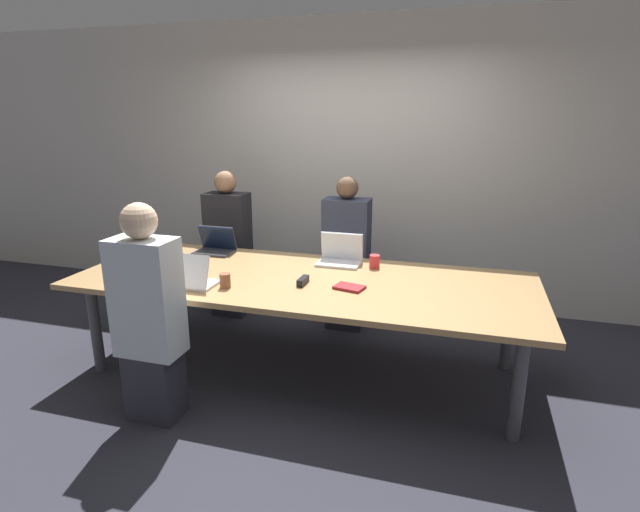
% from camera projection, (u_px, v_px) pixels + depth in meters
% --- Properties ---
extents(ground_plane, '(24.00, 24.00, 0.00)m').
position_uv_depth(ground_plane, '(303.00, 369.00, 3.86)').
color(ground_plane, '#2D2D38').
extents(curtain_wall, '(12.00, 0.06, 2.80)m').
position_uv_depth(curtain_wall, '(354.00, 165.00, 5.02)').
color(curtain_wall, beige).
rests_on(curtain_wall, ground_plane).
extents(conference_table, '(3.34, 1.27, 0.74)m').
position_uv_depth(conference_table, '(302.00, 285.00, 3.67)').
color(conference_table, tan).
rests_on(conference_table, ground_plane).
extents(laptop_far_center, '(0.35, 0.23, 0.24)m').
position_uv_depth(laptop_far_center, '(340.00, 255.00, 4.00)').
color(laptop_far_center, silver).
rests_on(laptop_far_center, conference_table).
extents(person_far_center, '(0.40, 0.24, 1.38)m').
position_uv_depth(person_far_center, '(346.00, 257.00, 4.46)').
color(person_far_center, '#2D2D38').
rests_on(person_far_center, ground_plane).
extents(cup_far_center, '(0.08, 0.08, 0.10)m').
position_uv_depth(cup_far_center, '(375.00, 262.00, 3.88)').
color(cup_far_center, red).
rests_on(cup_far_center, conference_table).
extents(laptop_near_left, '(0.36, 0.25, 0.24)m').
position_uv_depth(laptop_near_left, '(188.00, 277.00, 3.45)').
color(laptop_near_left, silver).
rests_on(laptop_near_left, conference_table).
extents(person_near_left, '(0.40, 0.24, 1.41)m').
position_uv_depth(person_near_left, '(149.00, 318.00, 3.08)').
color(person_near_left, '#2D2D38').
rests_on(person_near_left, ground_plane).
extents(cup_near_left, '(0.08, 0.08, 0.10)m').
position_uv_depth(cup_near_left, '(225.00, 281.00, 3.44)').
color(cup_near_left, brown).
rests_on(cup_near_left, conference_table).
extents(laptop_far_left, '(0.33, 0.23, 0.23)m').
position_uv_depth(laptop_far_left, '(216.00, 245.00, 4.31)').
color(laptop_far_left, '#333338').
rests_on(laptop_far_left, conference_table).
extents(person_far_left, '(0.40, 0.24, 1.39)m').
position_uv_depth(person_far_left, '(229.00, 247.00, 4.75)').
color(person_far_left, '#2D2D38').
rests_on(person_far_left, ground_plane).
extents(stapler, '(0.05, 0.15, 0.05)m').
position_uv_depth(stapler, '(303.00, 281.00, 3.52)').
color(stapler, black).
rests_on(stapler, conference_table).
extents(notebook, '(0.22, 0.18, 0.02)m').
position_uv_depth(notebook, '(349.00, 287.00, 3.43)').
color(notebook, maroon).
rests_on(notebook, conference_table).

